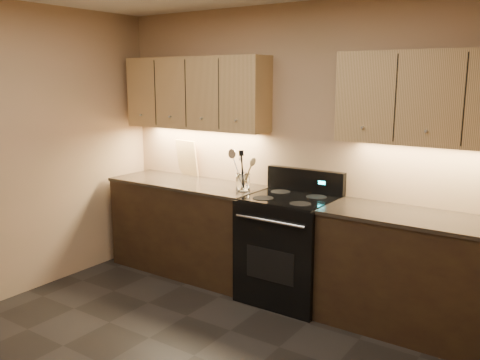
{
  "coord_description": "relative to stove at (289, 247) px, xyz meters",
  "views": [
    {
      "loc": [
        2.14,
        -2.1,
        1.95
      ],
      "look_at": [
        -0.29,
        1.45,
        1.08
      ],
      "focal_mm": 38.0,
      "sensor_mm": 36.0,
      "label": 1
    }
  ],
  "objects": [
    {
      "name": "counter_right",
      "position": [
        1.1,
        0.02,
        -0.01
      ],
      "size": [
        1.46,
        0.62,
        0.93
      ],
      "color": "black",
      "rests_on": "ground"
    },
    {
      "name": "stove",
      "position": [
        0.0,
        0.0,
        0.0
      ],
      "size": [
        0.76,
        0.68,
        1.14
      ],
      "color": "black",
      "rests_on": "ground"
    },
    {
      "name": "steel_skimmer",
      "position": [
        -0.48,
        -0.02,
        0.65
      ],
      "size": [
        0.26,
        0.14,
        0.38
      ],
      "primitive_type": null,
      "rotation": [
        -0.1,
        -0.48,
        -0.04
      ],
      "color": "silver",
      "rests_on": "utensil_crock"
    },
    {
      "name": "upper_cab_left",
      "position": [
        -1.18,
        0.17,
        1.32
      ],
      "size": [
        1.6,
        0.3,
        0.7
      ],
      "primitive_type": "cube",
      "color": "tan",
      "rests_on": "wall_back"
    },
    {
      "name": "utensil_crock",
      "position": [
        -0.5,
        0.01,
        0.52
      ],
      "size": [
        0.14,
        0.14,
        0.16
      ],
      "color": "white",
      "rests_on": "counter_left"
    },
    {
      "name": "black_turner",
      "position": [
        -0.49,
        -0.0,
        0.65
      ],
      "size": [
        0.13,
        0.11,
        0.38
      ],
      "primitive_type": null,
      "rotation": [
        -0.05,
        -0.07,
        0.35
      ],
      "color": "black",
      "rests_on": "utensil_crock"
    },
    {
      "name": "upper_cab_right",
      "position": [
        1.1,
        0.17,
        1.32
      ],
      "size": [
        1.44,
        0.3,
        0.7
      ],
      "primitive_type": "cube",
      "color": "tan",
      "rests_on": "wall_back"
    },
    {
      "name": "wall_back",
      "position": [
        -0.08,
        0.32,
        0.82
      ],
      "size": [
        4.0,
        0.04,
        2.6
      ],
      "primitive_type": "cube",
      "color": "tan",
      "rests_on": "ground"
    },
    {
      "name": "wooden_spoon",
      "position": [
        -0.52,
        0.01,
        0.62
      ],
      "size": [
        0.17,
        0.1,
        0.31
      ],
      "primitive_type": null,
      "rotation": [
        -0.11,
        0.38,
        0.05
      ],
      "color": "tan",
      "rests_on": "utensil_crock"
    },
    {
      "name": "cutting_board",
      "position": [
        -1.4,
        0.29,
        0.64
      ],
      "size": [
        0.31,
        0.12,
        0.38
      ],
      "primitive_type": "cube",
      "rotation": [
        0.13,
        0.0,
        -0.18
      ],
      "color": "tan",
      "rests_on": "counter_left"
    },
    {
      "name": "outlet_plate",
      "position": [
        -1.38,
        0.31,
        0.64
      ],
      "size": [
        0.08,
        0.01,
        0.12
      ],
      "primitive_type": "cube",
      "color": "#B2B5BA",
      "rests_on": "wall_back"
    },
    {
      "name": "counter_left",
      "position": [
        -1.18,
        0.02,
        -0.01
      ],
      "size": [
        1.62,
        0.62,
        0.93
      ],
      "color": "black",
      "rests_on": "ground"
    },
    {
      "name": "steel_spatula",
      "position": [
        -0.48,
        0.03,
        0.63
      ],
      "size": [
        0.19,
        0.13,
        0.35
      ],
      "primitive_type": null,
      "rotation": [
        -0.06,
        -0.31,
        -0.16
      ],
      "color": "silver",
      "rests_on": "utensil_crock"
    }
  ]
}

